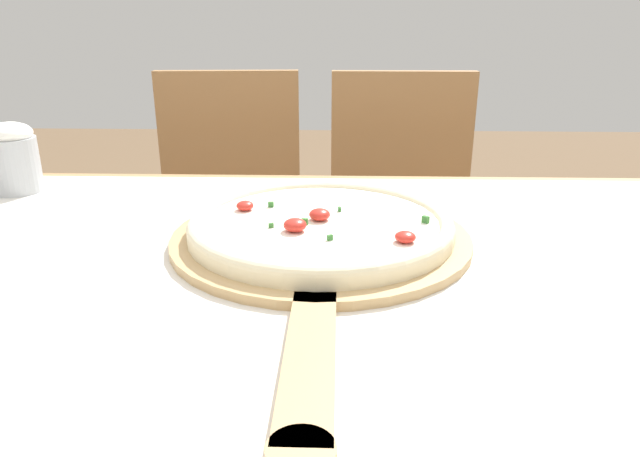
# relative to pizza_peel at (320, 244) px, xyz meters

# --- Properties ---
(dining_table) EXTENTS (1.42, 0.99, 0.73)m
(dining_table) POSITION_rel_pizza_peel_xyz_m (-0.01, -0.10, -0.10)
(dining_table) COLOR #A87F51
(dining_table) RESTS_ON ground_plane
(towel_cloth) EXTENTS (1.34, 0.91, 0.00)m
(towel_cloth) POSITION_rel_pizza_peel_xyz_m (-0.01, -0.10, -0.01)
(towel_cloth) COLOR silver
(towel_cloth) RESTS_ON dining_table
(pizza_peel) EXTENTS (0.40, 0.64, 0.01)m
(pizza_peel) POSITION_rel_pizza_peel_xyz_m (0.00, 0.00, 0.00)
(pizza_peel) COLOR tan
(pizza_peel) RESTS_ON towel_cloth
(pizza) EXTENTS (0.36, 0.36, 0.04)m
(pizza) POSITION_rel_pizza_peel_xyz_m (-0.00, 0.02, 0.02)
(pizza) COLOR beige
(pizza) RESTS_ON pizza_peel
(chair_left) EXTENTS (0.43, 0.43, 0.89)m
(chair_left) POSITION_rel_pizza_peel_xyz_m (-0.27, 0.75, -0.22)
(chair_left) COLOR #A37547
(chair_left) RESTS_ON ground_plane
(chair_right) EXTENTS (0.40, 0.40, 0.89)m
(chair_right) POSITION_rel_pizza_peel_xyz_m (0.19, 0.75, -0.22)
(chair_right) COLOR #A37547
(chair_right) RESTS_ON ground_plane
(flour_cup) EXTENTS (0.08, 0.08, 0.12)m
(flour_cup) POSITION_rel_pizza_peel_xyz_m (-0.54, 0.25, 0.06)
(flour_cup) COLOR #B2B7BC
(flour_cup) RESTS_ON towel_cloth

